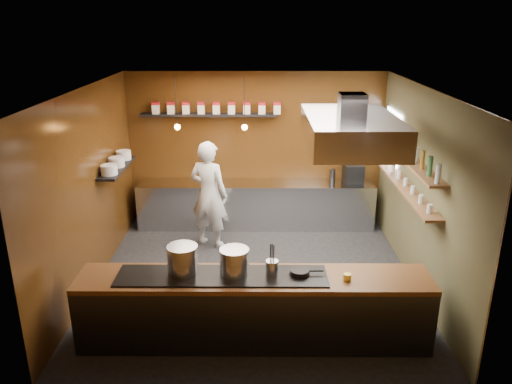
{
  "coord_description": "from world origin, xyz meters",
  "views": [
    {
      "loc": [
        0.05,
        -7.07,
        3.95
      ],
      "look_at": [
        0.01,
        0.4,
        1.33
      ],
      "focal_mm": 35.0,
      "sensor_mm": 36.0,
      "label": 1
    }
  ],
  "objects_px": {
    "stockpot_large": "(183,260)",
    "espresso_machine": "(353,173)",
    "stockpot_small": "(234,262)",
    "extractor_hood": "(350,130)",
    "chef": "(209,194)"
  },
  "relations": [
    {
      "from": "stockpot_large",
      "to": "extractor_hood",
      "type": "bearing_deg",
      "value": 27.89
    },
    {
      "from": "extractor_hood",
      "to": "stockpot_small",
      "type": "bearing_deg",
      "value": -142.65
    },
    {
      "from": "extractor_hood",
      "to": "stockpot_small",
      "type": "relative_size",
      "value": 5.48
    },
    {
      "from": "extractor_hood",
      "to": "stockpot_large",
      "type": "relative_size",
      "value": 5.23
    },
    {
      "from": "extractor_hood",
      "to": "stockpot_small",
      "type": "distance_m",
      "value": 2.39
    },
    {
      "from": "extractor_hood",
      "to": "chef",
      "type": "height_order",
      "value": "extractor_hood"
    },
    {
      "from": "stockpot_large",
      "to": "espresso_machine",
      "type": "xyz_separation_m",
      "value": [
        2.78,
        3.8,
        -0.05
      ]
    },
    {
      "from": "stockpot_large",
      "to": "espresso_machine",
      "type": "distance_m",
      "value": 4.71
    },
    {
      "from": "stockpot_large",
      "to": "stockpot_small",
      "type": "xyz_separation_m",
      "value": [
        0.64,
        -0.02,
        -0.01
      ]
    },
    {
      "from": "espresso_machine",
      "to": "chef",
      "type": "xyz_separation_m",
      "value": [
        -2.73,
        -0.96,
        -0.1
      ]
    },
    {
      "from": "stockpot_small",
      "to": "chef",
      "type": "xyz_separation_m",
      "value": [
        -0.59,
        2.85,
        -0.14
      ]
    },
    {
      "from": "stockpot_large",
      "to": "stockpot_small",
      "type": "distance_m",
      "value": 0.64
    },
    {
      "from": "extractor_hood",
      "to": "espresso_machine",
      "type": "bearing_deg",
      "value": 77.18
    },
    {
      "from": "stockpot_large",
      "to": "espresso_machine",
      "type": "relative_size",
      "value": 1.08
    },
    {
      "from": "extractor_hood",
      "to": "stockpot_small",
      "type": "height_order",
      "value": "extractor_hood"
    }
  ]
}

